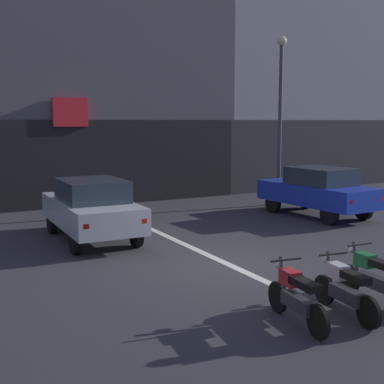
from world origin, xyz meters
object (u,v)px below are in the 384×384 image
(motorcycle_red_row_leftmost, at_px, (296,296))
(motorcycle_white_row_left_mid, at_px, (345,289))
(car_silver_crossing_near, at_px, (91,207))
(car_blue_parked_kerbside, at_px, (318,190))
(motorcycle_green_row_centre, at_px, (372,276))
(street_lamp, at_px, (280,103))

(motorcycle_red_row_leftmost, bearing_deg, motorcycle_white_row_left_mid, -5.33)
(car_silver_crossing_near, relative_size, motorcycle_white_row_left_mid, 2.48)
(car_silver_crossing_near, distance_m, motorcycle_red_row_leftmost, 7.21)
(motorcycle_red_row_leftmost, height_order, motorcycle_white_row_left_mid, same)
(motorcycle_red_row_leftmost, bearing_deg, car_silver_crossing_near, 98.66)
(car_silver_crossing_near, relative_size, motorcycle_red_row_leftmost, 2.48)
(car_blue_parked_kerbside, bearing_deg, motorcycle_white_row_left_mid, -128.88)
(car_silver_crossing_near, relative_size, car_blue_parked_kerbside, 0.98)
(car_silver_crossing_near, xyz_separation_m, motorcycle_green_row_centre, (2.94, -6.92, -0.43))
(car_blue_parked_kerbside, distance_m, motorcycle_green_row_centre, 8.28)
(street_lamp, relative_size, motorcycle_white_row_left_mid, 3.74)
(car_blue_parked_kerbside, bearing_deg, car_silver_crossing_near, 178.88)
(car_blue_parked_kerbside, xyz_separation_m, motorcycle_white_row_left_mid, (-5.69, -7.05, -0.43))
(car_blue_parked_kerbside, relative_size, motorcycle_green_row_centre, 2.52)
(motorcycle_white_row_left_mid, height_order, motorcycle_green_row_centre, same)
(car_blue_parked_kerbside, height_order, motorcycle_white_row_left_mid, car_blue_parked_kerbside)
(car_blue_parked_kerbside, relative_size, street_lamp, 0.68)
(car_blue_parked_kerbside, distance_m, motorcycle_white_row_left_mid, 9.07)
(car_silver_crossing_near, bearing_deg, motorcycle_white_row_left_mid, -74.38)
(car_silver_crossing_near, distance_m, motorcycle_green_row_centre, 7.53)
(motorcycle_green_row_centre, bearing_deg, street_lamp, 61.38)
(car_blue_parked_kerbside, relative_size, motorcycle_red_row_leftmost, 2.53)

